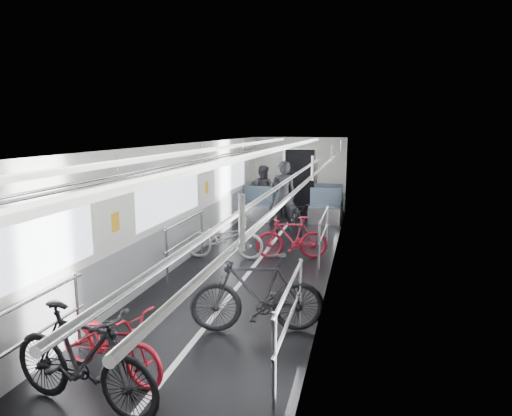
% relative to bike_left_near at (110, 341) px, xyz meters
% --- Properties ---
extents(car_shell, '(3.02, 14.01, 2.41)m').
position_rel_bike_left_near_xyz_m(car_shell, '(0.59, 5.51, 0.72)').
color(car_shell, black).
rests_on(car_shell, ground).
extents(bike_left_near, '(1.64, 0.97, 0.81)m').
position_rel_bike_left_near_xyz_m(bike_left_near, '(0.00, 0.00, 0.00)').
color(bike_left_near, '#AB1521').
rests_on(bike_left_near, floor).
extents(bike_left_mid, '(1.84, 0.81, 1.07)m').
position_rel_bike_left_near_xyz_m(bike_left_mid, '(0.08, -0.60, 0.13)').
color(bike_left_mid, black).
rests_on(bike_left_mid, floor).
extents(bike_left_far, '(1.70, 0.72, 0.87)m').
position_rel_bike_left_near_xyz_m(bike_left_far, '(-0.15, 4.70, 0.03)').
color(bike_left_far, '#A6A5AA').
rests_on(bike_left_far, floor).
extents(bike_right_near, '(1.87, 0.95, 1.08)m').
position_rel_bike_left_near_xyz_m(bike_right_near, '(1.32, 1.47, 0.13)').
color(bike_right_near, black).
rests_on(bike_right_near, floor).
extents(bike_right_far, '(1.56, 0.75, 0.90)m').
position_rel_bike_left_near_xyz_m(bike_right_far, '(1.23, 5.02, 0.04)').
color(bike_right_far, maroon).
rests_on(bike_right_far, floor).
extents(bike_aisle, '(0.95, 1.60, 0.80)m').
position_rel_bike_left_near_xyz_m(bike_aisle, '(0.99, 7.55, -0.01)').
color(bike_aisle, black).
rests_on(bike_aisle, floor).
extents(person_standing, '(0.77, 0.62, 1.85)m').
position_rel_bike_left_near_xyz_m(person_standing, '(0.58, 7.65, 0.52)').
color(person_standing, black).
rests_on(person_standing, floor).
extents(person_seated, '(0.85, 0.70, 1.57)m').
position_rel_bike_left_near_xyz_m(person_seated, '(-0.39, 9.46, 0.38)').
color(person_seated, '#302C34').
rests_on(person_seated, floor).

